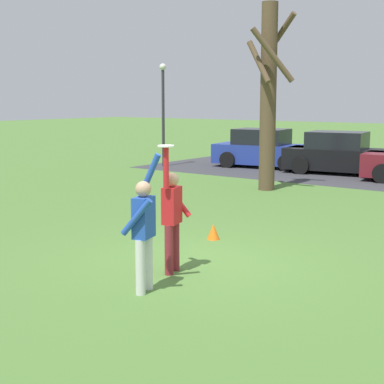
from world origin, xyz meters
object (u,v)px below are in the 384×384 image
object	(u,v)px
person_defender	(144,227)
parked_car_blue	(264,150)
parked_car_black	(340,154)
field_cone_orange	(213,232)
lamppost_by_lot	(163,105)
frisbee_disc	(166,146)
bare_tree_tall	(268,94)
person_catcher	(172,214)

from	to	relation	value
person_defender	parked_car_blue	distance (m)	16.29
parked_car_black	field_cone_orange	world-z (taller)	parked_car_black
parked_car_blue	lamppost_by_lot	distance (m)	4.60
person_defender	lamppost_by_lot	distance (m)	16.26
parked_car_black	frisbee_disc	bearing A→B (deg)	-86.36
bare_tree_tall	person_catcher	bearing A→B (deg)	-70.02
frisbee_disc	bare_tree_tall	xyz separation A→B (m)	(-3.18, 8.81, 0.88)
bare_tree_tall	parked_car_black	bearing A→B (deg)	87.90
frisbee_disc	parked_car_blue	distance (m)	15.55
person_catcher	field_cone_orange	size ratio (longest dim) A/B	6.50
person_defender	parked_car_blue	world-z (taller)	person_defender
parked_car_blue	bare_tree_tall	bearing A→B (deg)	-67.58
parked_car_black	field_cone_orange	distance (m)	11.76
person_catcher	parked_car_black	bearing A→B (deg)	176.36
frisbee_disc	field_cone_orange	xyz separation A→B (m)	(-0.82, 2.49, -1.93)
frisbee_disc	bare_tree_tall	distance (m)	9.41
person_catcher	parked_car_black	distance (m)	14.12
person_catcher	field_cone_orange	distance (m)	2.53
frisbee_disc	parked_car_blue	size ratio (longest dim) A/B	0.06
bare_tree_tall	lamppost_by_lot	distance (m)	7.38
parked_car_black	bare_tree_tall	world-z (taller)	bare_tree_tall
person_catcher	bare_tree_tall	size ratio (longest dim) A/B	0.37
parked_car_blue	lamppost_by_lot	xyz separation A→B (m)	(-3.54, -2.27, 1.86)
field_cone_orange	parked_car_blue	bearing A→B (deg)	115.44
person_catcher	lamppost_by_lot	bearing A→B (deg)	-155.41
bare_tree_tall	frisbee_disc	bearing A→B (deg)	-70.12
person_defender	parked_car_black	xyz separation A→B (m)	(-3.21, 14.81, -0.25)
frisbee_disc	bare_tree_tall	bearing A→B (deg)	109.88
parked_car_black	bare_tree_tall	size ratio (longest dim) A/B	0.76
frisbee_disc	parked_car_blue	bearing A→B (deg)	114.23
field_cone_orange	person_catcher	bearing A→B (deg)	-71.51
lamppost_by_lot	person_catcher	bearing A→B (deg)	-49.79
parked_car_blue	parked_car_black	xyz separation A→B (m)	(3.36, -0.09, 0.00)
parked_car_blue	bare_tree_tall	distance (m)	6.59
field_cone_orange	person_defender	bearing A→B (deg)	-72.38
bare_tree_tall	field_cone_orange	distance (m)	7.31
person_defender	parked_car_black	size ratio (longest dim) A/B	0.47
frisbee_disc	lamppost_by_lot	distance (m)	15.45
frisbee_disc	lamppost_by_lot	xyz separation A→B (m)	(-9.89, 11.85, 0.49)
person_catcher	frisbee_disc	bearing A→B (deg)	-0.00
person_defender	parked_car_blue	bearing A→B (deg)	8.18
field_cone_orange	parked_car_black	bearing A→B (deg)	100.66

